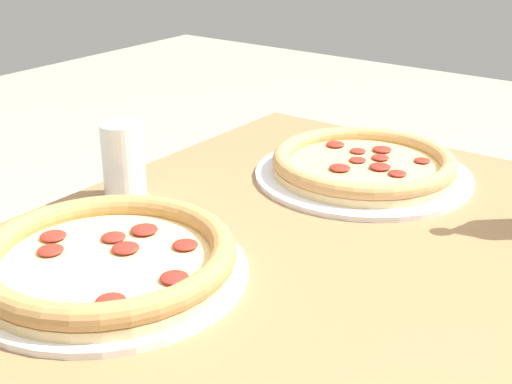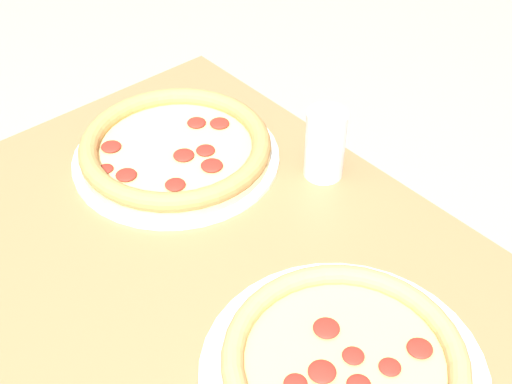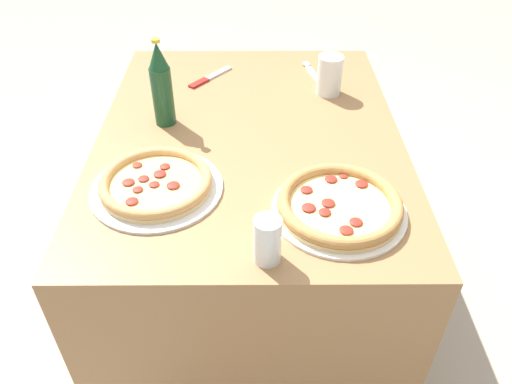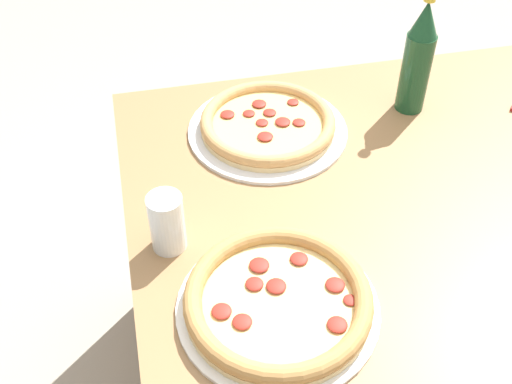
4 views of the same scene
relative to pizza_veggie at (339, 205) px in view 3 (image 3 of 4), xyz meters
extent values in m
plane|color=#A89E8E|center=(-0.36, -0.22, -0.75)|extent=(8.00, 8.00, 0.00)
cube|color=#997047|center=(-0.36, -0.22, -0.39)|extent=(1.17, 0.90, 0.73)
cylinder|color=white|center=(0.00, 0.00, -0.02)|extent=(0.33, 0.33, 0.01)
cylinder|color=#E5C689|center=(0.00, 0.00, -0.01)|extent=(0.30, 0.30, 0.01)
cylinder|color=#EACC7F|center=(0.00, 0.00, 0.00)|extent=(0.26, 0.26, 0.00)
torus|color=tan|center=(0.00, 0.00, 0.01)|extent=(0.30, 0.30, 0.03)
ellipsoid|color=maroon|center=(0.01, -0.07, 0.01)|extent=(0.03, 0.03, 0.01)
ellipsoid|color=maroon|center=(-0.11, 0.03, 0.00)|extent=(0.02, 0.02, 0.01)
ellipsoid|color=maroon|center=(0.00, -0.03, 0.01)|extent=(0.03, 0.03, 0.01)
ellipsoid|color=maroon|center=(-0.05, -0.07, 0.01)|extent=(0.03, 0.03, 0.01)
ellipsoid|color=maroon|center=(0.03, -0.04, 0.01)|extent=(0.03, 0.03, 0.01)
ellipsoid|color=maroon|center=(0.09, 0.00, 0.01)|extent=(0.03, 0.03, 0.01)
ellipsoid|color=maroon|center=(-0.08, 0.07, 0.01)|extent=(0.03, 0.03, 0.01)
ellipsoid|color=maroon|center=(-0.10, -0.01, 0.01)|extent=(0.03, 0.03, 0.01)
ellipsoid|color=maroon|center=(0.06, 0.03, 0.01)|extent=(0.03, 0.03, 0.01)
cylinder|color=silver|center=(-0.09, -0.45, -0.02)|extent=(0.34, 0.34, 0.01)
cylinder|color=#E5C689|center=(-0.09, -0.45, -0.01)|extent=(0.28, 0.28, 0.01)
cylinder|color=#E5C170|center=(-0.09, -0.45, 0.00)|extent=(0.25, 0.25, 0.00)
torus|color=tan|center=(-0.09, -0.45, 0.01)|extent=(0.29, 0.29, 0.03)
ellipsoid|color=maroon|center=(-0.10, -0.49, 0.00)|extent=(0.03, 0.03, 0.01)
ellipsoid|color=maroon|center=(-0.06, -0.49, 0.00)|extent=(0.03, 0.03, 0.01)
ellipsoid|color=maroon|center=(-0.12, -0.45, 0.01)|extent=(0.03, 0.03, 0.01)
ellipsoid|color=maroon|center=(-0.09, -0.52, 0.01)|extent=(0.03, 0.03, 0.01)
ellipsoid|color=maroon|center=(-0.07, -0.41, 0.01)|extent=(0.03, 0.03, 0.01)
ellipsoid|color=maroon|center=(-0.15, -0.44, 0.00)|extent=(0.03, 0.03, 0.01)
ellipsoid|color=maroon|center=(-0.16, -0.51, 0.00)|extent=(0.03, 0.03, 0.01)
ellipsoid|color=maroon|center=(-0.08, -0.45, 0.00)|extent=(0.03, 0.03, 0.01)
ellipsoid|color=maroon|center=(-0.01, -0.50, 0.01)|extent=(0.03, 0.03, 0.01)
cylinder|color=white|center=(0.15, -0.18, 0.04)|extent=(0.06, 0.06, 0.11)
cylinder|color=#F4A323|center=(0.15, -0.18, 0.03)|extent=(0.05, 0.05, 0.09)
cylinder|color=white|center=(-0.60, 0.04, 0.04)|extent=(0.08, 0.08, 0.13)
cylinder|color=silver|center=(-0.60, 0.04, 0.02)|extent=(0.07, 0.07, 0.08)
cylinder|color=#194728|center=(-0.42, -0.47, 0.07)|extent=(0.06, 0.06, 0.18)
cone|color=#194728|center=(-0.42, -0.47, 0.20)|extent=(0.06, 0.06, 0.08)
cylinder|color=gold|center=(-0.42, -0.47, 0.24)|extent=(0.02, 0.02, 0.01)
cube|color=maroon|center=(-0.67, -0.39, -0.02)|extent=(0.08, 0.07, 0.01)
cube|color=silver|center=(-0.75, -0.33, -0.02)|extent=(0.11, 0.09, 0.01)
cube|color=silver|center=(-0.74, 0.01, -0.02)|extent=(0.14, 0.05, 0.01)
ellipsoid|color=silver|center=(-0.81, -0.01, -0.01)|extent=(0.04, 0.04, 0.01)
camera|label=1|loc=(-0.57, 0.49, 0.39)|focal=50.00mm
camera|label=2|loc=(-0.48, -0.75, 0.69)|focal=50.00mm
camera|label=3|loc=(0.90, -0.20, 0.78)|focal=35.00mm
camera|label=4|loc=(0.17, 0.60, 0.82)|focal=45.00mm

